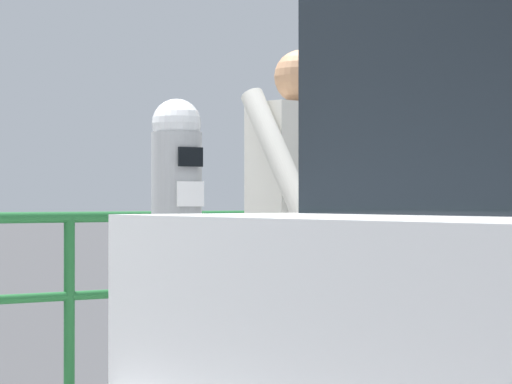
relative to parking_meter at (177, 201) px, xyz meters
The scene contains 2 objects.
parking_meter is the anchor object (origin of this frame).
pedestrian_at_meter 0.70m from the parking_meter, 11.99° to the left, with size 0.61×0.51×1.67m.
Camera 1 is at (-1.76, -3.15, 1.19)m, focal length 80.35 mm.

